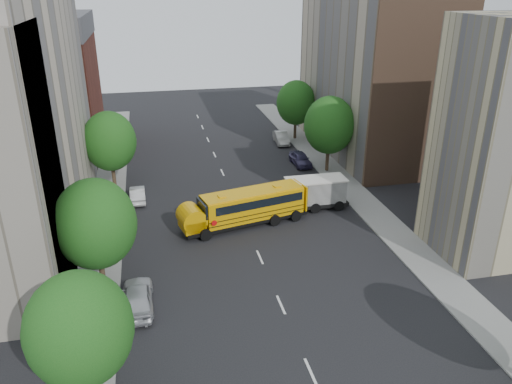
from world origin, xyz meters
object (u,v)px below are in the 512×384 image
object	(u,v)px
street_tree_2	(110,141)
street_tree_1	(95,224)
school_bus	(244,207)
parked_car_4	(300,159)
street_tree_4	(329,125)
parked_car_5	(281,138)
parked_car_0	(138,297)
parked_car_1	(138,194)
street_tree_0	(80,329)
safari_truck	(311,193)
street_tree_5	(296,103)

from	to	relation	value
street_tree_2	street_tree_1	bearing A→B (deg)	-90.00
school_bus	parked_car_4	xyz separation A→B (m)	(8.94, 12.99, -0.97)
street_tree_4	parked_car_5	size ratio (longest dim) A/B	1.88
school_bus	parked_car_0	bearing A→B (deg)	-144.07
street_tree_1	parked_car_1	distance (m)	15.20
street_tree_0	parked_car_4	bearing A→B (deg)	56.98
school_bus	safari_truck	bearing A→B (deg)	3.57
street_tree_1	safari_truck	size ratio (longest dim) A/B	1.19
school_bus	parked_car_0	size ratio (longest dim) A/B	2.31
school_bus	parked_car_5	world-z (taller)	school_bus
street_tree_5	school_bus	distance (m)	25.30
street_tree_5	parked_car_4	world-z (taller)	street_tree_5
street_tree_1	parked_car_5	size ratio (longest dim) A/B	1.84
street_tree_0	street_tree_5	distance (m)	45.65
parked_car_1	street_tree_2	bearing A→B (deg)	-59.91
parked_car_1	parked_car_5	distance (m)	22.60
school_bus	parked_car_0	distance (m)	13.14
street_tree_5	safari_truck	distance (m)	21.39
parked_car_4	parked_car_5	world-z (taller)	parked_car_4
street_tree_5	safari_truck	world-z (taller)	street_tree_5
street_tree_4	parked_car_0	bearing A→B (deg)	-134.19
street_tree_0	parked_car_0	xyz separation A→B (m)	(2.20, 7.63, -3.84)
parked_car_0	street_tree_4	bearing A→B (deg)	-133.67
parked_car_1	parked_car_4	size ratio (longest dim) A/B	0.93
street_tree_0	parked_car_5	world-z (taller)	street_tree_0
safari_truck	street_tree_0	bearing A→B (deg)	-131.79
street_tree_1	parked_car_1	size ratio (longest dim) A/B	2.03
parked_car_0	parked_car_1	xyz separation A→B (m)	(0.00, 16.78, -0.16)
street_tree_4	school_bus	world-z (taller)	street_tree_4
parked_car_0	parked_car_1	world-z (taller)	parked_car_0
parked_car_5	street_tree_4	bearing A→B (deg)	-74.55
street_tree_0	street_tree_5	xyz separation A→B (m)	(22.00, 40.00, 0.06)
street_tree_1	street_tree_5	bearing A→B (deg)	53.75
street_tree_1	school_bus	size ratio (longest dim) A/B	0.72
school_bus	safari_truck	size ratio (longest dim) A/B	1.64
street_tree_2	parked_car_5	bearing A→B (deg)	28.15
parked_car_0	parked_car_5	distance (m)	35.61
street_tree_1	street_tree_5	distance (m)	37.20
street_tree_0	parked_car_1	bearing A→B (deg)	84.85
street_tree_5	safari_truck	xyz separation A→B (m)	(-4.68, -20.62, -3.20)
parked_car_5	safari_truck	bearing A→B (deg)	-93.64
street_tree_0	street_tree_1	size ratio (longest dim) A/B	0.94
street_tree_4	parked_car_1	distance (m)	20.60
street_tree_2	parked_car_0	world-z (taller)	street_tree_2
school_bus	street_tree_1	bearing A→B (deg)	-158.18
school_bus	street_tree_5	bearing A→B (deg)	50.91
parked_car_4	parked_car_0	bearing A→B (deg)	-129.61
parked_car_5	street_tree_1	bearing A→B (deg)	-120.99
street_tree_1	street_tree_4	xyz separation A→B (m)	(22.00, 18.00, 0.12)
street_tree_2	school_bus	xyz separation A→B (m)	(10.86, -10.52, -3.15)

